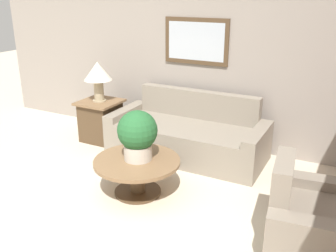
% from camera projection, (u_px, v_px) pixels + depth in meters
% --- Properties ---
extents(ground_plane, '(20.00, 20.00, 0.00)m').
position_uv_depth(ground_plane, '(67.00, 240.00, 3.56)').
color(ground_plane, beige).
extents(wall_back, '(7.42, 0.09, 2.60)m').
position_uv_depth(wall_back, '(194.00, 57.00, 5.53)').
color(wall_back, gray).
rests_on(wall_back, ground_plane).
extents(couch_main, '(2.20, 0.95, 0.87)m').
position_uv_depth(couch_main, '(188.00, 136.00, 5.32)').
color(couch_main, gray).
rests_on(couch_main, ground_plane).
extents(armchair, '(1.04, 1.06, 0.87)m').
position_uv_depth(armchair, '(320.00, 225.00, 3.30)').
color(armchair, gray).
rests_on(armchair, ground_plane).
extents(coffee_table, '(0.99, 0.99, 0.42)m').
position_uv_depth(coffee_table, '(137.00, 169.00, 4.28)').
color(coffee_table, '#4C3823').
rests_on(coffee_table, ground_plane).
extents(side_table, '(0.60, 0.60, 0.63)m').
position_uv_depth(side_table, '(101.00, 120.00, 5.83)').
color(side_table, '#4C3823').
rests_on(side_table, ground_plane).
extents(table_lamp, '(0.42, 0.42, 0.60)m').
position_uv_depth(table_lamp, '(98.00, 74.00, 5.58)').
color(table_lamp, tan).
rests_on(table_lamp, side_table).
extents(potted_plant_on_table, '(0.45, 0.45, 0.57)m').
position_uv_depth(potted_plant_on_table, '(137.00, 134.00, 4.16)').
color(potted_plant_on_table, beige).
rests_on(potted_plant_on_table, coffee_table).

